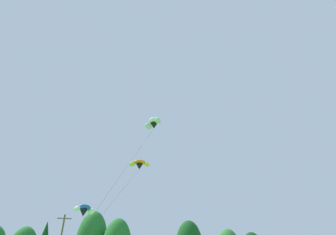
% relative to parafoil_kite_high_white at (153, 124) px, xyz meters
% --- Properties ---
extents(parafoil_kite_high_white, '(10.13, 12.77, 20.58)m').
position_rel_parafoil_kite_high_white_xyz_m(parafoil_kite_high_white, '(0.00, 0.00, 0.00)').
color(parafoil_kite_high_white, white).
extents(parafoil_kite_mid_blue_white, '(9.45, 19.60, 10.79)m').
position_rel_parafoil_kite_high_white_xyz_m(parafoil_kite_mid_blue_white, '(-8.01, 9.65, -9.81)').
color(parafoil_kite_mid_blue_white, blue).
extents(parafoil_kite_far_orange, '(9.48, 16.97, 16.37)m').
position_rel_parafoil_kite_high_white_xyz_m(parafoil_kite_far_orange, '(-1.03, 5.01, -4.12)').
color(parafoil_kite_far_orange, orange).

